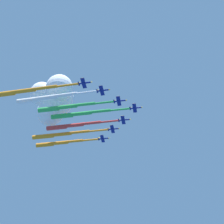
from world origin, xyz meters
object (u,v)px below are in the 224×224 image
object	(u,v)px
jet_port_mid	(60,134)
jet_starboard_outer	(23,91)
jet_starboard_inner	(66,107)
jet_starboard_mid	(46,98)
jet_lead	(80,114)
jet_port_outer	(59,143)
jet_port_inner	(73,125)

from	to	relation	value
jet_port_mid	jet_starboard_outer	xyz separation A→B (m)	(40.45, -39.61, -1.72)
jet_starboard_inner	jet_starboard_mid	world-z (taller)	jet_starboard_mid
jet_lead	jet_port_outer	size ratio (longest dim) A/B	1.11
jet_starboard_inner	jet_starboard_outer	world-z (taller)	jet_starboard_inner
jet_starboard_mid	jet_port_outer	size ratio (longest dim) A/B	1.07
jet_port_mid	jet_starboard_mid	xyz separation A→B (m)	(38.36, -22.55, 0.29)
jet_port_inner	jet_starboard_mid	xyz separation A→B (m)	(21.46, -27.72, 1.14)
jet_lead	jet_port_mid	xyz separation A→B (m)	(-31.20, -5.51, -0.33)
jet_lead	jet_starboard_inner	distance (m)	13.50
jet_starboard_mid	jet_port_outer	bearing A→B (deg)	152.92
jet_lead	jet_starboard_mid	size ratio (longest dim) A/B	1.04
jet_starboard_inner	jet_port_outer	bearing A→B (deg)	168.19
jet_lead	jet_starboard_inner	bearing A→B (deg)	-68.65
jet_starboard_mid	jet_port_outer	xyz separation A→B (m)	(-49.90, 25.51, -0.62)
jet_port_outer	jet_starboard_outer	size ratio (longest dim) A/B	0.88
jet_starboard_outer	jet_port_mid	bearing A→B (deg)	135.60
jet_port_mid	jet_starboard_mid	distance (m)	44.50
jet_lead	jet_starboard_inner	xyz separation A→B (m)	(4.89, -12.51, -1.41)
jet_starboard_mid	jet_starboard_inner	bearing A→B (deg)	98.30
jet_starboard_inner	jet_starboard_outer	distance (m)	32.91
jet_port_inner	jet_port_mid	world-z (taller)	jet_port_mid
jet_port_mid	jet_starboard_outer	distance (m)	56.64
jet_starboard_inner	jet_starboard_mid	bearing A→B (deg)	-81.70
jet_port_outer	jet_starboard_outer	distance (m)	67.20
jet_port_inner	jet_port_mid	distance (m)	17.69
jet_port_inner	jet_starboard_mid	distance (m)	35.08
jet_starboard_inner	jet_port_outer	world-z (taller)	jet_port_outer
jet_starboard_inner	jet_starboard_mid	size ratio (longest dim) A/B	0.98
jet_lead	jet_starboard_outer	xyz separation A→B (m)	(9.24, -45.12, -2.05)
jet_port_inner	jet_port_outer	size ratio (longest dim) A/B	1.06
jet_starboard_inner	jet_starboard_outer	xyz separation A→B (m)	(4.35, -32.61, -0.64)
jet_lead	jet_port_mid	world-z (taller)	jet_lead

